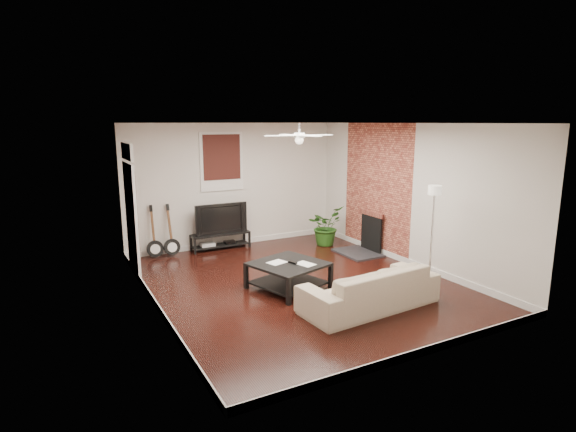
# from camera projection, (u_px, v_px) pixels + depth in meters

# --- Properties ---
(room) EXTENTS (5.01, 6.01, 2.81)m
(room) POSITION_uv_depth(u_px,v_px,m) (299.00, 206.00, 7.91)
(room) COLOR black
(room) RESTS_ON ground
(brick_accent) EXTENTS (0.02, 2.20, 2.80)m
(brick_accent) POSITION_uv_depth(u_px,v_px,m) (376.00, 189.00, 9.92)
(brick_accent) COLOR brown
(brick_accent) RESTS_ON floor
(fireplace) EXTENTS (0.80, 1.10, 0.92)m
(fireplace) POSITION_uv_depth(u_px,v_px,m) (364.00, 233.00, 9.98)
(fireplace) COLOR black
(fireplace) RESTS_ON floor
(window_back) EXTENTS (1.00, 0.06, 1.30)m
(window_back) POSITION_uv_depth(u_px,v_px,m) (222.00, 162.00, 10.23)
(window_back) COLOR black
(window_back) RESTS_ON wall_back
(door_left) EXTENTS (0.08, 1.00, 2.50)m
(door_left) POSITION_uv_depth(u_px,v_px,m) (132.00, 209.00, 8.45)
(door_left) COLOR white
(door_left) RESTS_ON wall_left
(tv_stand) EXTENTS (1.33, 0.35, 0.37)m
(tv_stand) POSITION_uv_depth(u_px,v_px,m) (221.00, 241.00, 10.35)
(tv_stand) COLOR black
(tv_stand) RESTS_ON floor
(tv) EXTENTS (1.19, 0.16, 0.68)m
(tv) POSITION_uv_depth(u_px,v_px,m) (220.00, 218.00, 10.26)
(tv) COLOR black
(tv) RESTS_ON tv_stand
(coffee_table) EXTENTS (1.37, 1.37, 0.46)m
(coffee_table) POSITION_uv_depth(u_px,v_px,m) (288.00, 276.00, 7.89)
(coffee_table) COLOR black
(coffee_table) RESTS_ON floor
(sofa) EXTENTS (2.28, 1.03, 0.65)m
(sofa) POSITION_uv_depth(u_px,v_px,m) (370.00, 287.00, 7.06)
(sofa) COLOR tan
(sofa) RESTS_ON floor
(floor_lamp) EXTENTS (0.32, 0.32, 1.82)m
(floor_lamp) POSITION_uv_depth(u_px,v_px,m) (432.00, 239.00, 7.65)
(floor_lamp) COLOR silver
(floor_lamp) RESTS_ON floor
(potted_plant) EXTENTS (1.05, 1.01, 0.90)m
(potted_plant) POSITION_uv_depth(u_px,v_px,m) (325.00, 226.00, 10.66)
(potted_plant) COLOR #245618
(potted_plant) RESTS_ON floor
(guitar_left) EXTENTS (0.36, 0.26, 1.13)m
(guitar_left) POSITION_uv_depth(u_px,v_px,m) (154.00, 232.00, 9.57)
(guitar_left) COLOR black
(guitar_left) RESTS_ON floor
(guitar_right) EXTENTS (0.37, 0.27, 1.13)m
(guitar_right) POSITION_uv_depth(u_px,v_px,m) (171.00, 231.00, 9.71)
(guitar_right) COLOR black
(guitar_right) RESTS_ON floor
(ceiling_fan) EXTENTS (1.24, 1.24, 0.32)m
(ceiling_fan) POSITION_uv_depth(u_px,v_px,m) (299.00, 135.00, 7.67)
(ceiling_fan) COLOR white
(ceiling_fan) RESTS_ON ceiling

